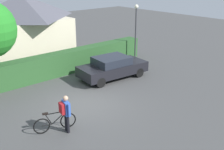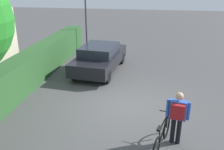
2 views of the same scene
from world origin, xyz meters
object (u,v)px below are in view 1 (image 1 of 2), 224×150
(person_rider, at_px, (65,111))
(street_lamp, at_px, (136,25))
(parked_car_near, at_px, (112,67))
(bicycle, at_px, (55,122))

(person_rider, bearing_deg, street_lamp, 28.75)
(parked_car_near, height_order, person_rider, person_rider)
(parked_car_near, bearing_deg, street_lamp, 24.18)
(person_rider, bearing_deg, bicycle, 126.00)
(bicycle, bearing_deg, street_lamp, 26.13)
(person_rider, relative_size, street_lamp, 0.40)
(parked_car_near, relative_size, street_lamp, 1.08)
(street_lamp, bearing_deg, person_rider, -151.25)
(parked_car_near, height_order, bicycle, parked_car_near)
(street_lamp, bearing_deg, parked_car_near, -155.82)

